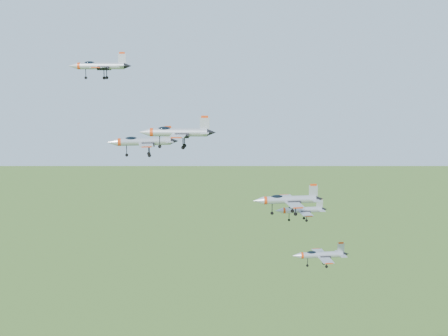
{
  "coord_description": "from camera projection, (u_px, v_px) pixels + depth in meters",
  "views": [
    {
      "loc": [
        0.76,
        -119.7,
        161.5
      ],
      "look_at": [
        4.01,
        -1.11,
        141.68
      ],
      "focal_mm": 50.0,
      "sensor_mm": 36.0,
      "label": 1
    }
  ],
  "objects": [
    {
      "name": "jet_left_high",
      "position": [
        142.0,
        141.0,
        115.67
      ],
      "size": [
        13.33,
        11.12,
        3.56
      ],
      "rotation": [
        0.0,
        0.0,
        0.14
      ],
      "color": "#9EA2AA"
    },
    {
      "name": "jet_left_low",
      "position": [
        301.0,
        210.0,
        131.18
      ],
      "size": [
        11.36,
        9.45,
        3.04
      ],
      "rotation": [
        0.0,
        0.0,
        0.11
      ],
      "color": "#9EA2AA"
    },
    {
      "name": "jet_trail",
      "position": [
        320.0,
        255.0,
        127.62
      ],
      "size": [
        11.98,
        9.93,
        3.2
      ],
      "rotation": [
        0.0,
        0.0,
        0.08
      ],
      "color": "#9EA2AA"
    },
    {
      "name": "jet_lead",
      "position": [
        99.0,
        66.0,
        131.75
      ],
      "size": [
        13.59,
        11.25,
        3.63
      ],
      "rotation": [
        0.0,
        0.0,
        -0.07
      ],
      "color": "#9EA2AA"
    },
    {
      "name": "jet_right_high",
      "position": [
        176.0,
        132.0,
        102.44
      ],
      "size": [
        12.9,
        10.66,
        3.45
      ],
      "rotation": [
        0.0,
        0.0,
        -0.07
      ],
      "color": "#9EA2AA"
    },
    {
      "name": "jet_right_low",
      "position": [
        288.0,
        200.0,
        112.79
      ],
      "size": [
        13.13,
        10.91,
        3.51
      ],
      "rotation": [
        0.0,
        0.0,
        0.1
      ],
      "color": "#9EA2AA"
    }
  ]
}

